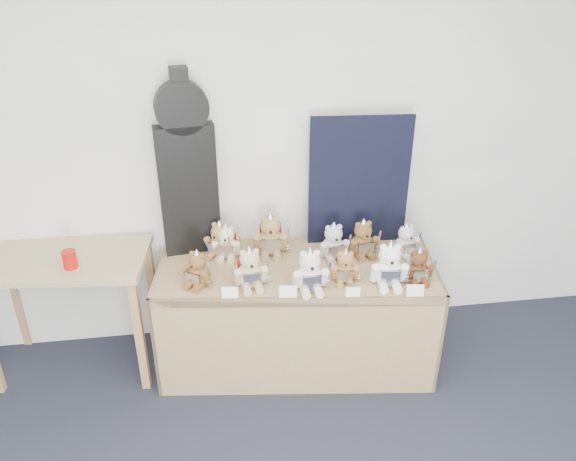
{
  "coord_description": "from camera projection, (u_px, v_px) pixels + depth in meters",
  "views": [
    {
      "loc": [
        -0.26,
        -0.86,
        2.54
      ],
      "look_at": [
        0.16,
        2.0,
        1.03
      ],
      "focal_mm": 35.0,
      "sensor_mm": 36.0,
      "label": 1
    }
  ],
  "objects": [
    {
      "name": "teddy_back_end",
      "position": [
        406.0,
        241.0,
        3.58
      ],
      "size": [
        0.2,
        0.18,
        0.23
      ],
      "rotation": [
        0.0,
        0.0,
        0.32
      ],
      "color": "silver",
      "rests_on": "display_table"
    },
    {
      "name": "teddy_back_left",
      "position": [
        226.0,
        243.0,
        3.55
      ],
      "size": [
        0.2,
        0.18,
        0.25
      ],
      "rotation": [
        0.0,
        0.0,
        -0.16
      ],
      "color": "beige",
      "rests_on": "display_table"
    },
    {
      "name": "navy_board",
      "position": [
        359.0,
        181.0,
        3.59
      ],
      "size": [
        0.65,
        0.06,
        0.86
      ],
      "primitive_type": "cube",
      "rotation": [
        0.0,
        0.0,
        -0.07
      ],
      "color": "black",
      "rests_on": "display_table"
    },
    {
      "name": "entry_card_d",
      "position": [
        415.0,
        291.0,
        3.18
      ],
      "size": [
        0.1,
        0.03,
        0.07
      ],
      "primitive_type": "cube",
      "rotation": [
        -0.24,
        0.0,
        -0.13
      ],
      "color": "white",
      "rests_on": "display_table"
    },
    {
      "name": "teddy_front_far_left",
      "position": [
        197.0,
        270.0,
        3.27
      ],
      "size": [
        0.2,
        0.2,
        0.25
      ],
      "rotation": [
        0.0,
        0.0,
        -0.6
      ],
      "color": "brown",
      "rests_on": "display_table"
    },
    {
      "name": "teddy_front_centre",
      "position": [
        310.0,
        272.0,
        3.22
      ],
      "size": [
        0.24,
        0.19,
        0.29
      ],
      "rotation": [
        0.0,
        0.0,
        0.03
      ],
      "color": "silver",
      "rests_on": "display_table"
    },
    {
      "name": "teddy_back_right",
      "position": [
        363.0,
        240.0,
        3.57
      ],
      "size": [
        0.23,
        0.19,
        0.27
      ],
      "rotation": [
        0.0,
        0.0,
        0.14
      ],
      "color": "brown",
      "rests_on": "display_table"
    },
    {
      "name": "display_table",
      "position": [
        297.0,
        293.0,
        3.51
      ],
      "size": [
        1.81,
        0.94,
        0.72
      ],
      "rotation": [
        0.0,
        0.0,
        -0.13
      ],
      "color": "#9B754F",
      "rests_on": "floor"
    },
    {
      "name": "teddy_front_left",
      "position": [
        250.0,
        270.0,
        3.25
      ],
      "size": [
        0.23,
        0.2,
        0.28
      ],
      "rotation": [
        0.0,
        0.0,
        0.1
      ],
      "color": "#C6B78B",
      "rests_on": "display_table"
    },
    {
      "name": "teddy_back_far_left",
      "position": [
        220.0,
        241.0,
        3.56
      ],
      "size": [
        0.21,
        0.21,
        0.26
      ],
      "rotation": [
        0.0,
        0.0,
        -0.6
      ],
      "color": "#9F744A",
      "rests_on": "display_table"
    },
    {
      "name": "teddy_front_end",
      "position": [
        418.0,
        267.0,
        3.3
      ],
      "size": [
        0.19,
        0.16,
        0.24
      ],
      "rotation": [
        0.0,
        0.0,
        -0.02
      ],
      "color": "#56321D",
      "rests_on": "display_table"
    },
    {
      "name": "entry_card_b",
      "position": [
        288.0,
        292.0,
        3.17
      ],
      "size": [
        0.1,
        0.03,
        0.07
      ],
      "primitive_type": "cube",
      "rotation": [
        -0.24,
        0.0,
        -0.13
      ],
      "color": "white",
      "rests_on": "display_table"
    },
    {
      "name": "room_shell",
      "position": [
        272.0,
        131.0,
        3.49
      ],
      "size": [
        6.0,
        6.0,
        6.0
      ],
      "color": "white",
      "rests_on": "floor"
    },
    {
      "name": "teddy_front_far_right",
      "position": [
        389.0,
        266.0,
        3.26
      ],
      "size": [
        0.25,
        0.21,
        0.3
      ],
      "rotation": [
        0.0,
        0.0,
        -0.12
      ],
      "color": "white",
      "rests_on": "display_table"
    },
    {
      "name": "guitar_case",
      "position": [
        187.0,
        167.0,
        3.42
      ],
      "size": [
        0.37,
        0.15,
        1.18
      ],
      "rotation": [
        0.0,
        0.0,
        0.13
      ],
      "color": "black",
      "rests_on": "display_table"
    },
    {
      "name": "teddy_front_right",
      "position": [
        345.0,
        268.0,
        3.3
      ],
      "size": [
        0.19,
        0.17,
        0.23
      ],
      "rotation": [
        0.0,
        0.0,
        -0.18
      ],
      "color": "#9E6D3C",
      "rests_on": "display_table"
    },
    {
      "name": "side_table",
      "position": [
        66.0,
        275.0,
        3.45
      ],
      "size": [
        1.04,
        0.65,
        0.83
      ],
      "rotation": [
        0.0,
        0.0,
        -0.1
      ],
      "color": "tan",
      "rests_on": "floor"
    },
    {
      "name": "red_cup",
      "position": [
        70.0,
        259.0,
        3.25
      ],
      "size": [
        0.08,
        0.08,
        0.11
      ],
      "primitive_type": "cylinder",
      "color": "red",
      "rests_on": "side_table"
    },
    {
      "name": "teddy_back_centre_right",
      "position": [
        334.0,
        243.0,
        3.54
      ],
      "size": [
        0.22,
        0.18,
        0.27
      ],
      "rotation": [
        0.0,
        0.0,
        0.1
      ],
      "color": "beige",
      "rests_on": "display_table"
    },
    {
      "name": "entry_card_a",
      "position": [
        230.0,
        293.0,
        3.17
      ],
      "size": [
        0.1,
        0.03,
        0.07
      ],
      "primitive_type": "cube",
      "rotation": [
        -0.24,
        0.0,
        -0.13
      ],
      "color": "white",
      "rests_on": "display_table"
    },
    {
      "name": "entry_card_c",
      "position": [
        353.0,
        292.0,
        3.18
      ],
      "size": [
        0.08,
        0.03,
        0.06
      ],
      "primitive_type": "cube",
      "rotation": [
        -0.24,
        0.0,
        -0.13
      ],
      "color": "white",
      "rests_on": "display_table"
    },
    {
      "name": "teddy_back_centre_left",
      "position": [
        271.0,
        236.0,
        3.59
      ],
      "size": [
        0.25,
        0.21,
        0.3
      ],
      "rotation": [
        0.0,
        0.0,
        -0.1
      ],
      "color": "#9C7D4E",
      "rests_on": "display_table"
    }
  ]
}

